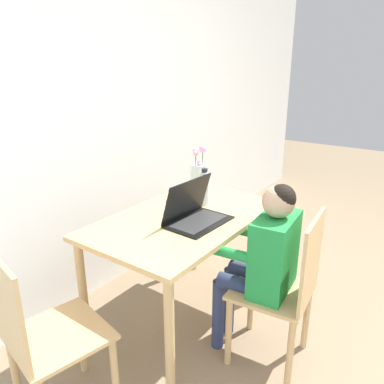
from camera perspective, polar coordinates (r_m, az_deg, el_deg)
wall_back at (r=2.76m, az=-11.77°, el=11.27°), size 6.40×0.05×2.50m
dining_table at (r=2.30m, az=-1.17°, el=-5.84°), size 1.20×0.73×0.73m
chair_occupied at (r=2.12m, az=13.89°, el=-14.20°), size 0.44×0.44×0.90m
chair_spare at (r=1.88m, az=-21.71°, el=-19.86°), size 0.47×0.47×0.90m
person_seated at (r=2.05m, az=11.10°, el=-9.21°), size 0.38×0.45×1.04m
laptop at (r=2.18m, az=0.29°, el=-3.10°), size 0.39×0.27×0.25m
flower_vase at (r=2.59m, az=1.02°, el=2.24°), size 0.12×0.12×0.35m
water_bottle at (r=2.42m, az=1.90°, el=0.65°), size 0.07×0.07×0.24m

